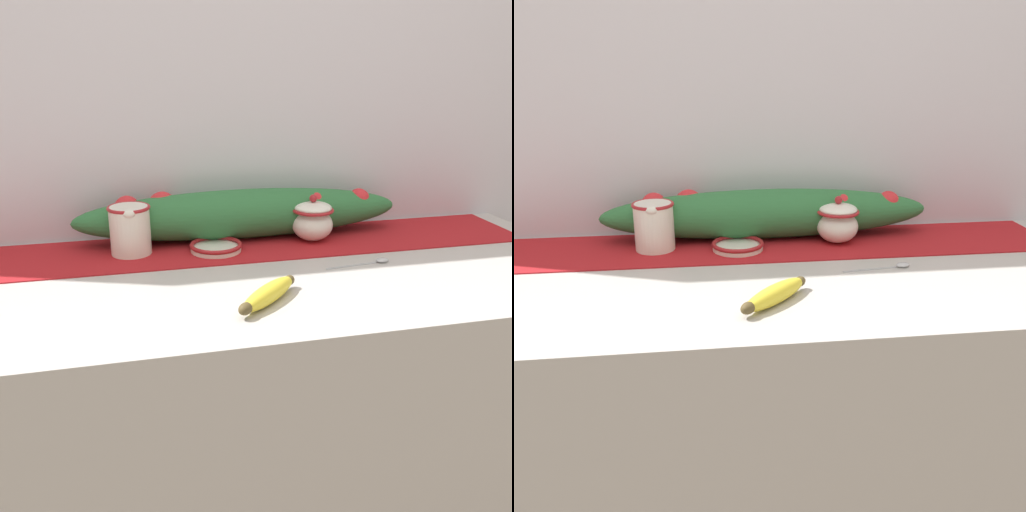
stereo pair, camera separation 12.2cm
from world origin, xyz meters
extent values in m
cube|color=#B7B2AD|center=(0.00, 0.00, 0.45)|extent=(1.57, 0.66, 0.90)
cube|color=silver|center=(0.00, 0.35, 1.20)|extent=(2.37, 0.04, 2.40)
cube|color=#A8191E|center=(0.00, 0.19, 0.90)|extent=(1.45, 0.26, 0.00)
cylinder|color=white|center=(-0.28, 0.19, 0.96)|extent=(0.10, 0.10, 0.12)
torus|color=#A31E23|center=(-0.28, 0.19, 1.02)|extent=(0.10, 0.10, 0.01)
torus|color=white|center=(-0.28, 0.25, 0.97)|extent=(0.06, 0.01, 0.06)
ellipsoid|color=white|center=(-0.28, 0.15, 1.01)|extent=(0.03, 0.02, 0.02)
ellipsoid|color=white|center=(0.17, 0.19, 0.94)|extent=(0.10, 0.10, 0.08)
torus|color=#A31E23|center=(0.17, 0.19, 0.98)|extent=(0.11, 0.11, 0.01)
ellipsoid|color=white|center=(0.17, 0.19, 0.99)|extent=(0.10, 0.10, 0.03)
sphere|color=#A31E23|center=(0.17, 0.19, 1.01)|extent=(0.02, 0.02, 0.02)
cylinder|color=white|center=(-0.08, 0.16, 0.91)|extent=(0.12, 0.12, 0.01)
torus|color=#A31E23|center=(-0.08, 0.16, 0.92)|extent=(0.13, 0.13, 0.01)
ellipsoid|color=yellow|center=(-0.03, -0.16, 0.92)|extent=(0.15, 0.15, 0.04)
ellipsoid|color=brown|center=(-0.09, -0.22, 0.92)|extent=(0.04, 0.04, 0.02)
ellipsoid|color=brown|center=(0.02, -0.10, 0.92)|extent=(0.03, 0.03, 0.02)
cube|color=#B7B7BC|center=(0.20, -0.01, 0.90)|extent=(0.13, 0.02, 0.00)
ellipsoid|color=#B7B7BC|center=(0.28, 0.00, 0.90)|extent=(0.03, 0.03, 0.01)
ellipsoid|color=#2D6B38|center=(0.00, 0.25, 0.97)|extent=(0.85, 0.14, 0.13)
sphere|color=red|center=(-0.29, 0.27, 0.99)|extent=(0.06, 0.06, 0.06)
sphere|color=red|center=(-0.20, 0.28, 0.99)|extent=(0.07, 0.07, 0.07)
sphere|color=red|center=(-0.05, 0.27, 0.99)|extent=(0.05, 0.05, 0.05)
sphere|color=red|center=(0.07, 0.27, 0.98)|extent=(0.08, 0.08, 0.08)
sphere|color=red|center=(0.19, 0.23, 0.99)|extent=(0.06, 0.06, 0.06)
sphere|color=red|center=(0.32, 0.25, 0.99)|extent=(0.06, 0.06, 0.06)
camera|label=1|loc=(-0.29, -1.14, 1.36)|focal=40.00mm
camera|label=2|loc=(-0.17, -1.17, 1.36)|focal=40.00mm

